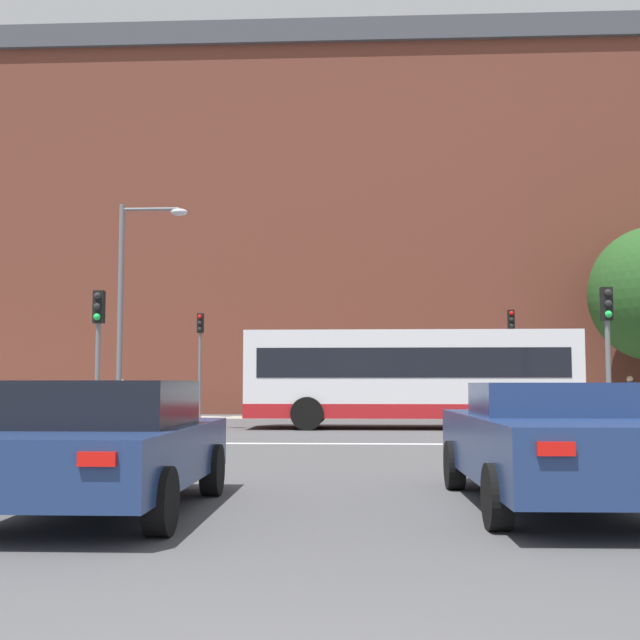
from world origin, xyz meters
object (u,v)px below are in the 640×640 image
car_roadster_right (552,443)px  traffic_light_near_left (98,339)px  traffic_light_near_right (608,337)px  pedestrian_walking_east (630,394)px  traffic_light_far_right (512,346)px  bus_crossing_lead (410,376)px  traffic_light_far_left (200,348)px  car_saloon_left (106,444)px  pedestrian_waiting (488,393)px  street_lamp_junction (133,291)px  pedestrian_walking_west (121,395)px

car_roadster_right → traffic_light_near_left: size_ratio=1.34×
traffic_light_near_right → pedestrian_walking_east: (4.90, 13.40, -1.51)m
car_roadster_right → traffic_light_near_left: 13.14m
car_roadster_right → traffic_light_far_right: bearing=79.3°
traffic_light_near_left → traffic_light_far_right: bearing=46.2°
bus_crossing_lead → traffic_light_far_left: 10.89m
traffic_light_near_left → pedestrian_walking_east: 21.90m
car_saloon_left → car_roadster_right: bearing=7.2°
car_saloon_left → traffic_light_far_left: bearing=98.6°
pedestrian_waiting → pedestrian_walking_east: pedestrian_waiting is taller
car_saloon_left → street_lamp_junction: (-3.96, 14.58, 3.41)m
traffic_light_near_left → pedestrian_walking_west: size_ratio=2.33×
car_saloon_left → bus_crossing_lead: bearing=74.9°
traffic_light_near_right → traffic_light_far_left: bearing=133.3°
pedestrian_waiting → bus_crossing_lead: bearing=-88.0°
traffic_light_far_left → street_lamp_junction: 9.28m
street_lamp_junction → bus_crossing_lead: bearing=13.8°
car_roadster_right → traffic_light_far_right: 23.13m
car_roadster_right → bus_crossing_lead: 15.99m
street_lamp_junction → pedestrian_walking_east: bearing=28.3°
traffic_light_near_right → traffic_light_far_right: bearing=89.4°
traffic_light_near_right → traffic_light_far_left: 18.12m
car_saloon_left → traffic_light_far_right: 25.06m
traffic_light_near_right → traffic_light_far_right: 12.78m
car_saloon_left → car_roadster_right: 5.01m
car_roadster_right → pedestrian_waiting: size_ratio=2.86×
bus_crossing_lead → car_roadster_right: bearing=-177.8°
traffic_light_near_right → street_lamp_junction: street_lamp_junction is taller
car_roadster_right → bus_crossing_lead: (-0.62, 15.95, 0.90)m
car_roadster_right → pedestrian_walking_west: (-12.29, 24.20, 0.19)m
bus_crossing_lead → traffic_light_near_right: 7.46m
street_lamp_junction → pedestrian_waiting: bearing=38.2°
car_saloon_left → street_lamp_junction: street_lamp_junction is taller
car_saloon_left → bus_crossing_lead: (4.34, 16.62, 0.88)m
traffic_light_far_left → pedestrian_walking_east: (17.33, 0.22, -1.87)m
traffic_light_far_left → pedestrian_walking_east: traffic_light_far_left is taller
car_roadster_right → pedestrian_waiting: pedestrian_waiting is taller
car_saloon_left → traffic_light_near_right: size_ratio=1.19×
traffic_light_far_right → pedestrian_waiting: size_ratio=2.52×
traffic_light_near_left → traffic_light_far_right: size_ratio=0.85×
car_roadster_right → traffic_light_far_left: (-8.74, 23.11, 2.15)m
bus_crossing_lead → traffic_light_far_right: bearing=-33.3°
pedestrian_waiting → traffic_light_far_right: bearing=-4.1°
bus_crossing_lead → pedestrian_walking_east: 11.83m
bus_crossing_lead → pedestrian_waiting: (3.57, 7.30, -0.61)m
traffic_light_far_left → pedestrian_waiting: (11.69, 0.15, -1.86)m
bus_crossing_lead → pedestrian_walking_east: (9.22, 7.38, -0.62)m
bus_crossing_lead → traffic_light_near_right: (4.31, -6.02, 0.89)m
traffic_light_far_right → pedestrian_walking_west: 16.30m
traffic_light_far_left → street_lamp_junction: bearing=-91.1°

